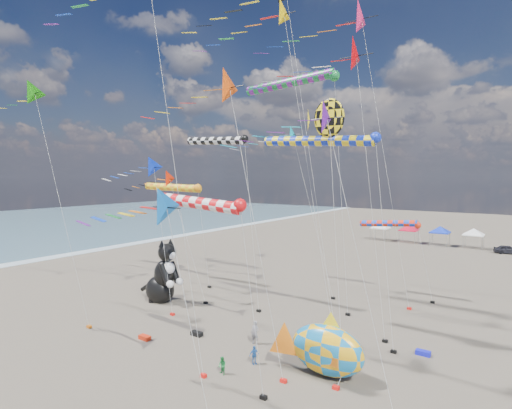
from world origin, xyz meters
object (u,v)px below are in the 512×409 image
object	(u,v)px
person_adult	(255,333)
parked_car	(508,250)
fish_inflatable	(326,350)
child_blue	(254,355)
cat_inflatable	(162,270)
child_green	(222,366)

from	to	relation	value
person_adult	parked_car	distance (m)	49.94
fish_inflatable	parked_car	world-z (taller)	fish_inflatable
fish_inflatable	child_blue	size ratio (longest dim) A/B	5.20
child_blue	parked_car	world-z (taller)	parked_car
child_blue	fish_inflatable	bearing A→B (deg)	-50.51
cat_inflatable	fish_inflatable	bearing A→B (deg)	-9.85
fish_inflatable	parked_car	size ratio (longest dim) A/B	1.59
person_adult	child_blue	xyz separation A→B (m)	(1.64, -2.47, -0.23)
fish_inflatable	child_blue	xyz separation A→B (m)	(-4.31, -1.10, -1.02)
fish_inflatable	child_green	size ratio (longest dim) A/B	5.67
cat_inflatable	fish_inflatable	distance (m)	18.88
cat_inflatable	parked_car	distance (m)	52.05
child_green	parked_car	size ratio (longest dim) A/B	0.28
cat_inflatable	parked_car	world-z (taller)	cat_inflatable
person_adult	child_green	xyz separation A→B (m)	(0.84, -4.61, -0.28)
cat_inflatable	child_green	bearing A→B (deg)	-26.30
fish_inflatable	person_adult	distance (m)	6.16
person_adult	child_blue	size ratio (longest dim) A/B	1.40
person_adult	parked_car	xyz separation A→B (m)	(13.03, 48.21, -0.17)
fish_inflatable	parked_car	xyz separation A→B (m)	(7.07, 49.59, -0.96)
person_adult	child_blue	world-z (taller)	person_adult
cat_inflatable	child_green	size ratio (longest dim) A/B	5.57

